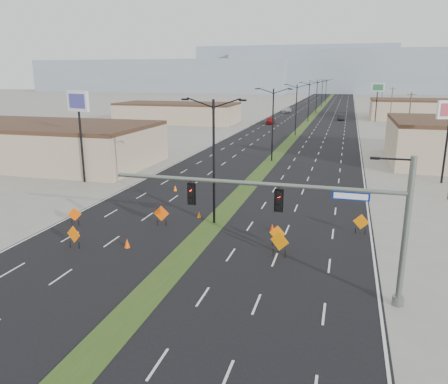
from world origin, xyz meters
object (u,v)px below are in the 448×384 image
(streetlight_6, at_px, (326,90))
(construction_sign_3, at_px, (277,234))
(streetlight_2, at_px, (296,108))
(construction_sign_5, at_px, (361,223))
(streetlight_0, at_px, (214,158))
(construction_sign_4, at_px, (279,242))
(signal_mast, at_px, (313,211))
(streetlight_4, at_px, (317,96))
(cone_1, at_px, (199,215))
(streetlight_5, at_px, (322,93))
(construction_sign_1, at_px, (74,235))
(car_far, at_px, (287,110))
(cone_0, at_px, (127,243))
(pole_sign_east_far, at_px, (378,90))
(cone_2, at_px, (272,227))
(construction_sign_2, at_px, (161,214))
(streetlight_1, at_px, (273,122))
(streetlight_3, at_px, (309,101))
(cone_3, at_px, (175,188))
(construction_sign_0, at_px, (75,215))
(car_left, at_px, (270,121))
(pole_sign_west, at_px, (78,108))
(car_mid, at_px, (341,118))

(streetlight_6, distance_m, construction_sign_3, 171.75)
(streetlight_2, bearing_deg, construction_sign_5, -78.28)
(streetlight_0, relative_size, construction_sign_4, 5.50)
(signal_mast, relative_size, streetlight_4, 1.63)
(construction_sign_3, relative_size, cone_1, 2.85)
(streetlight_6, height_order, construction_sign_4, streetlight_6)
(streetlight_4, distance_m, cone_1, 111.12)
(streetlight_0, xyz_separation_m, streetlight_2, (0.00, 56.00, 0.00))
(streetlight_5, height_order, construction_sign_1, streetlight_5)
(car_far, bearing_deg, streetlight_4, 17.47)
(construction_sign_4, relative_size, cone_0, 2.66)
(signal_mast, distance_m, streetlight_0, 13.18)
(streetlight_4, bearing_deg, pole_sign_east_far, -53.86)
(signal_mast, relative_size, construction_sign_1, 9.87)
(streetlight_5, distance_m, cone_0, 146.87)
(cone_0, xyz_separation_m, cone_2, (9.27, 6.13, -0.04))
(signal_mast, bearing_deg, pole_sign_east_far, 85.16)
(streetlight_5, height_order, cone_2, streetlight_5)
(cone_1, bearing_deg, construction_sign_2, -128.66)
(streetlight_1, bearing_deg, cone_0, -97.15)
(streetlight_3, height_order, cone_3, streetlight_3)
(construction_sign_0, height_order, construction_sign_1, construction_sign_1)
(cone_0, xyz_separation_m, pole_sign_east_far, (21.28, 95.55, 7.69))
(streetlight_5, relative_size, construction_sign_2, 5.91)
(streetlight_1, distance_m, construction_sign_1, 36.90)
(cone_1, bearing_deg, signal_mast, -47.16)
(streetlight_4, height_order, car_left, streetlight_4)
(streetlight_6, relative_size, construction_sign_4, 5.50)
(signal_mast, height_order, car_far, signal_mast)
(cone_2, xyz_separation_m, pole_sign_east_far, (12.01, 89.42, 7.73))
(streetlight_3, relative_size, construction_sign_1, 6.07)
(streetlight_2, height_order, cone_2, streetlight_2)
(streetlight_2, relative_size, construction_sign_1, 6.07)
(construction_sign_0, xyz_separation_m, construction_sign_4, (16.90, -1.92, 0.22))
(streetlight_1, bearing_deg, signal_mast, -77.31)
(streetlight_2, height_order, streetlight_6, same)
(pole_sign_west, bearing_deg, streetlight_5, 101.66)
(cone_1, bearing_deg, streetlight_6, 89.43)
(streetlight_1, xyz_separation_m, streetlight_5, (0.00, 112.00, 0.00))
(car_mid, bearing_deg, construction_sign_5, -93.41)
(construction_sign_1, bearing_deg, car_left, 104.56)
(streetlight_1, xyz_separation_m, car_left, (-8.53, 48.08, -4.59))
(signal_mast, distance_m, construction_sign_2, 15.39)
(construction_sign_5, distance_m, cone_1, 13.18)
(construction_sign_4, bearing_deg, streetlight_6, 112.03)
(construction_sign_2, bearing_deg, streetlight_2, 80.72)
(car_mid, distance_m, cone_1, 89.75)
(car_far, height_order, cone_1, car_far)
(streetlight_0, relative_size, streetlight_1, 1.00)
(streetlight_4, relative_size, streetlight_6, 1.00)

